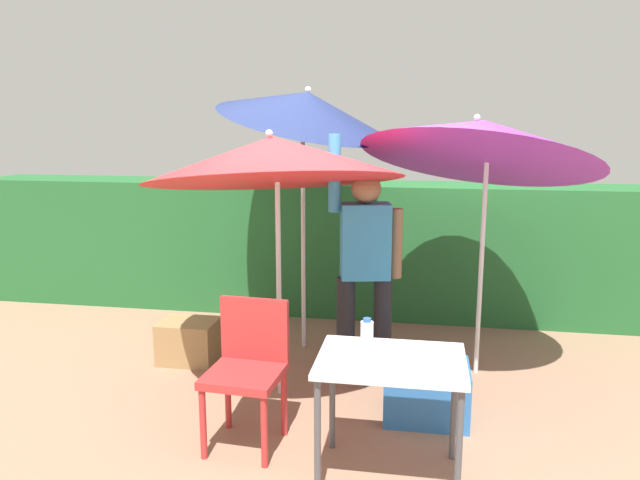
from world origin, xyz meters
The scene contains 11 objects.
ground_plane centered at (0.00, 0.00, 0.00)m, with size 24.00×24.00×0.00m, color #937056.
hedge_row centered at (0.00, 2.07, 0.67)m, with size 8.00×0.70×1.35m, color #23602D.
umbrella_rainbow centered at (1.16, 0.64, 1.82)m, with size 1.87×1.80×2.32m.
umbrella_orange centered at (-0.24, 0.98, 2.08)m, with size 1.52×1.47×2.47m.
umbrella_yellow centered at (-0.27, -0.01, 1.71)m, with size 1.82×1.81×2.06m.
person_vendor centered at (0.34, 0.32, 0.93)m, with size 0.56×0.29×1.88m.
chair_plastic centered at (-0.28, -0.69, 0.51)m, with size 0.47×0.47×0.89m.
cooler_box centered at (0.81, -0.20, 0.19)m, with size 0.55×0.44×0.37m, color #2D6BB7.
crate_cardboard centered at (-1.13, 0.46, 0.17)m, with size 0.46×0.36×0.35m, color #9E7A4C.
folding_table centered at (0.60, -0.95, 0.63)m, with size 0.80×0.60×0.71m.
bottle_water centered at (0.48, -1.01, 0.83)m, with size 0.07×0.07×0.24m.
Camera 1 is at (0.74, -4.05, 1.98)m, focal length 33.95 mm.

